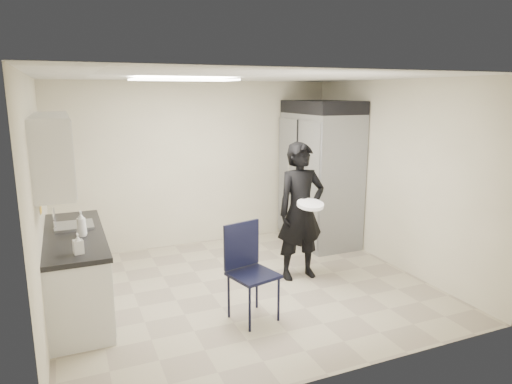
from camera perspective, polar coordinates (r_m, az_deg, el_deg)
name	(u,v)px	position (r m, az deg, el deg)	size (l,w,h in m)	color
floor	(245,288)	(5.90, -1.40, -11.92)	(4.50, 4.50, 0.00)	tan
ceiling	(244,77)	(5.38, -1.55, 14.22)	(4.50, 4.50, 0.00)	silver
back_wall	(198,164)	(7.36, -7.23, 3.46)	(4.50, 4.50, 0.00)	beige
left_wall	(39,205)	(5.13, -25.53, -1.52)	(4.00, 4.00, 0.00)	beige
right_wall	(394,175)	(6.64, 16.89, 2.07)	(4.00, 4.00, 0.00)	beige
ceiling_panel	(184,80)	(5.58, -9.03, 13.70)	(1.20, 0.60, 0.02)	white
lower_counter	(77,274)	(5.57, -21.51, -9.53)	(0.60, 1.90, 0.86)	silver
countertop	(73,235)	(5.42, -21.89, -5.05)	(0.64, 1.95, 0.05)	black
sink	(74,230)	(5.67, -21.74, -4.46)	(0.42, 0.40, 0.14)	gray
faucet	(54,220)	(5.63, -23.90, -3.17)	(0.02, 0.02, 0.24)	silver
upper_cabinets	(53,151)	(5.24, -24.07, 4.72)	(0.35, 1.80, 0.75)	silver
towel_dispenser	(50,157)	(6.40, -24.40, 4.03)	(0.22, 0.30, 0.35)	black
notice_sticker_left	(40,211)	(5.25, -25.35, -2.12)	(0.00, 0.12, 0.07)	yellow
notice_sticker_right	(41,210)	(5.45, -25.25, -2.04)	(0.00, 0.12, 0.07)	yellow
commercial_fridge	(320,179)	(7.47, 8.03, 1.62)	(0.80, 1.35, 2.10)	gray
fridge_compressor	(322,107)	(7.34, 8.30, 10.47)	(0.80, 1.35, 0.20)	black
folding_chair	(253,275)	(4.96, -0.33, -10.34)	(0.45, 0.45, 1.02)	black
man_tuxedo	(301,211)	(5.98, 5.61, -2.44)	(0.66, 0.44, 1.81)	black
bucket_lid	(310,205)	(5.73, 6.81, -1.56)	(0.34, 0.34, 0.04)	white
soap_bottle_a	(81,224)	(5.23, -21.00, -3.71)	(0.11, 0.11, 0.28)	white
soap_bottle_b	(78,244)	(4.70, -21.35, -6.02)	(0.09, 0.09, 0.20)	#9FA0AB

